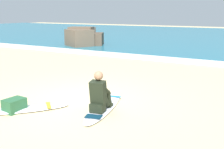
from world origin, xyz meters
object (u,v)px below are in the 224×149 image
object	(u,v)px
surfboard_main	(104,106)
surfboard_spare_near	(23,109)
beach_bag	(14,105)
surfer_seated	(100,95)

from	to	relation	value
surfboard_main	surfboard_spare_near	world-z (taller)	same
surfboard_main	surfboard_spare_near	xyz separation A→B (m)	(-1.60, -1.18, 0.00)
surfboard_spare_near	beach_bag	world-z (taller)	beach_bag
surfer_seated	surfboard_main	bearing A→B (deg)	106.14
surfer_seated	beach_bag	size ratio (longest dim) A/B	1.97
surfboard_spare_near	surfer_seated	bearing A→B (deg)	24.85
surfboard_main	beach_bag	world-z (taller)	beach_bag
surfer_seated	surfboard_spare_near	bearing A→B (deg)	-155.15
beach_bag	surfboard_spare_near	bearing A→B (deg)	54.55
surfboard_main	surfboard_spare_near	size ratio (longest dim) A/B	1.33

